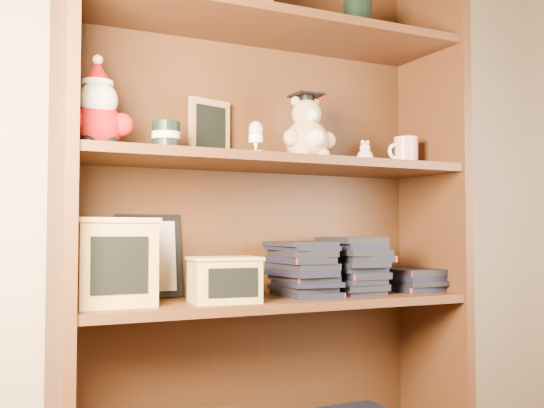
{
  "coord_description": "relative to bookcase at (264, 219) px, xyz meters",
  "views": [
    {
      "loc": [
        -0.87,
        -0.35,
        0.74
      ],
      "look_at": [
        -0.07,
        1.3,
        0.82
      ],
      "focal_mm": 42.0,
      "sensor_mm": 36.0,
      "label": 1
    }
  ],
  "objects": [
    {
      "name": "pink_figurine",
      "position": [
        0.33,
        -0.05,
        0.2
      ],
      "size": [
        0.05,
        0.05,
        0.08
      ],
      "color": "beige",
      "rests_on": "shelf_upper"
    },
    {
      "name": "shelf_upper",
      "position": [
        0.0,
        -0.05,
        0.16
      ],
      "size": [
        1.14,
        0.33,
        0.02
      ],
      "color": "#4B2A15",
      "rests_on": "ground"
    },
    {
      "name": "bookcase",
      "position": [
        0.0,
        0.0,
        0.0
      ],
      "size": [
        1.2,
        0.35,
        1.6
      ],
      "color": "#4B2A15",
      "rests_on": "ground"
    },
    {
      "name": "teachers_tin",
      "position": [
        -0.31,
        -0.05,
        0.21
      ],
      "size": [
        0.08,
        0.08,
        0.09
      ],
      "color": "black",
      "rests_on": "shelf_upper"
    },
    {
      "name": "egg_cup",
      "position": [
        -0.08,
        -0.13,
        0.22
      ],
      "size": [
        0.04,
        0.04,
        0.09
      ],
      "color": "white",
      "rests_on": "shelf_upper"
    },
    {
      "name": "shelf_lower",
      "position": [
        0.0,
        -0.05,
        -0.24
      ],
      "size": [
        1.14,
        0.33,
        0.02
      ],
      "color": "#4B2A15",
      "rests_on": "ground"
    },
    {
      "name": "grad_teddy_bear",
      "position": [
        0.12,
        -0.06,
        0.25
      ],
      "size": [
        0.17,
        0.15,
        0.21
      ],
      "color": "tan",
      "rests_on": "shelf_upper"
    },
    {
      "name": "treats_box",
      "position": [
        -0.46,
        -0.05,
        -0.12
      ],
      "size": [
        0.21,
        0.21,
        0.22
      ],
      "color": "tan",
      "rests_on": "shelf_lower"
    },
    {
      "name": "chalkboard_plaque",
      "position": [
        -0.15,
        0.06,
        0.26
      ],
      "size": [
        0.14,
        0.1,
        0.18
      ],
      "color": "#9E7547",
      "rests_on": "shelf_upper"
    },
    {
      "name": "book_stack_left",
      "position": [
        0.1,
        -0.05,
        -0.15
      ],
      "size": [
        0.14,
        0.2,
        0.16
      ],
      "color": "black",
      "rests_on": "shelf_lower"
    },
    {
      "name": "pencils_box",
      "position": [
        -0.17,
        -0.12,
        -0.17
      ],
      "size": [
        0.2,
        0.15,
        0.12
      ],
      "color": "tan",
      "rests_on": "shelf_lower"
    },
    {
      "name": "teacher_mug",
      "position": [
        0.48,
        -0.05,
        0.22
      ],
      "size": [
        0.11,
        0.08,
        0.1
      ],
      "color": "silver",
      "rests_on": "shelf_upper"
    },
    {
      "name": "santa_plush",
      "position": [
        -0.5,
        -0.06,
        0.26
      ],
      "size": [
        0.18,
        0.13,
        0.26
      ],
      "color": "#A50F0F",
      "rests_on": "shelf_upper"
    },
    {
      "name": "book_stack_mid",
      "position": [
        0.28,
        -0.05,
        -0.15
      ],
      "size": [
        0.14,
        0.2,
        0.16
      ],
      "color": "black",
      "rests_on": "shelf_lower"
    },
    {
      "name": "book_stack_right",
      "position": [
        0.5,
        -0.05,
        -0.2
      ],
      "size": [
        0.14,
        0.2,
        0.06
      ],
      "color": "black",
      "rests_on": "shelf_lower"
    },
    {
      "name": "certificate_frame",
      "position": [
        -0.32,
        0.09,
        -0.11
      ],
      "size": [
        0.19,
        0.05,
        0.24
      ],
      "color": "black",
      "rests_on": "shelf_lower"
    }
  ]
}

